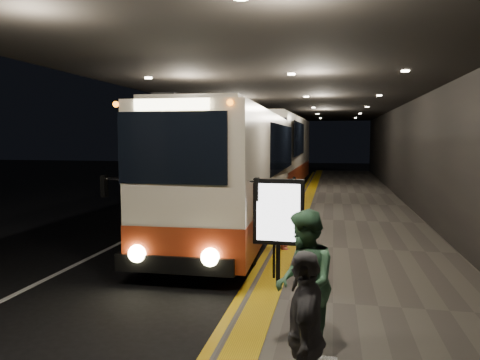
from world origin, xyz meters
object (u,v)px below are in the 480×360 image
(passenger_boarding, at_px, (284,217))
(stanchion_post, at_px, (274,251))
(passenger_waiting_grey, at_px, (305,334))
(passenger_waiting_green, at_px, (304,283))
(coach_second, at_px, (277,155))
(info_sign, at_px, (278,214))
(coach_main, at_px, (236,176))

(passenger_boarding, distance_m, stanchion_post, 2.56)
(passenger_boarding, relative_size, passenger_waiting_grey, 0.96)
(passenger_waiting_green, bearing_deg, coach_second, 175.76)
(info_sign, relative_size, stanchion_post, 1.83)
(passenger_waiting_green, bearing_deg, info_sign, -178.57)
(coach_second, bearing_deg, passenger_waiting_grey, -81.35)
(info_sign, bearing_deg, passenger_waiting_grey, -76.94)
(coach_main, bearing_deg, passenger_waiting_grey, -75.88)
(passenger_boarding, relative_size, info_sign, 0.81)
(passenger_boarding, relative_size, passenger_waiting_green, 0.87)
(coach_main, relative_size, stanchion_post, 10.73)
(passenger_waiting_grey, distance_m, info_sign, 4.18)
(passenger_boarding, distance_m, passenger_waiting_green, 5.76)
(passenger_boarding, height_order, passenger_waiting_grey, passenger_waiting_grey)
(info_sign, distance_m, stanchion_post, 0.93)
(coach_second, xyz_separation_m, passenger_boarding, (1.95, -14.88, -0.99))
(passenger_waiting_green, relative_size, stanchion_post, 1.70)
(coach_second, relative_size, passenger_boarding, 8.00)
(coach_second, bearing_deg, coach_main, -87.87)
(coach_main, relative_size, info_sign, 5.85)
(passenger_waiting_green, bearing_deg, passenger_boarding, 176.49)
(coach_main, relative_size, passenger_boarding, 7.25)
(coach_main, distance_m, info_sign, 5.75)
(passenger_waiting_green, bearing_deg, coach_main, -174.35)
(coach_main, xyz_separation_m, coach_second, (-0.22, 12.44, 0.20))
(passenger_boarding, height_order, passenger_waiting_green, passenger_waiting_green)
(passenger_waiting_grey, height_order, info_sign, info_sign)
(coach_main, distance_m, passenger_waiting_grey, 9.89)
(passenger_waiting_grey, distance_m, stanchion_post, 4.60)
(passenger_boarding, xyz_separation_m, stanchion_post, (0.07, -2.55, -0.26))
(coach_main, height_order, passenger_waiting_green, coach_main)
(passenger_waiting_grey, bearing_deg, info_sign, -170.24)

